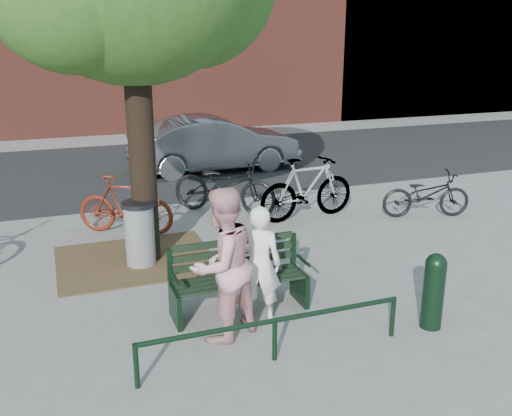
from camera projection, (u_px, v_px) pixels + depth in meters
name	position (u px, v px, depth m)	size (l,w,h in m)	color
ground	(240.00, 311.00, 7.36)	(90.00, 90.00, 0.00)	gray
dirt_pit	(136.00, 260.00, 9.01)	(2.40, 2.00, 0.02)	brown
road	(137.00, 169.00, 14.98)	(40.00, 7.00, 0.01)	black
park_bench	(238.00, 275.00, 7.29)	(1.74, 0.54, 0.97)	black
guard_railing	(275.00, 327.00, 6.17)	(3.06, 0.06, 0.51)	black
person_left	(259.00, 264.00, 6.96)	(0.54, 0.36, 1.49)	white
person_right	(222.00, 265.00, 6.51)	(0.89, 0.69, 1.82)	#D19092
bollard	(434.00, 288.00, 6.84)	(0.26, 0.26, 0.96)	black
litter_bin	(140.00, 233.00, 8.70)	(0.49, 0.49, 1.01)	gray
bicycle_b	(125.00, 205.00, 10.08)	(0.50, 1.76, 1.06)	#52180B
bicycle_c	(224.00, 185.00, 11.20)	(0.75, 2.15, 1.13)	black
bicycle_d	(307.00, 188.00, 10.85)	(0.57, 2.01, 1.21)	gray
bicycle_e	(426.00, 194.00, 11.01)	(0.59, 1.70, 0.89)	black
parked_car	(215.00, 144.00, 14.58)	(1.50, 4.29, 1.41)	slate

